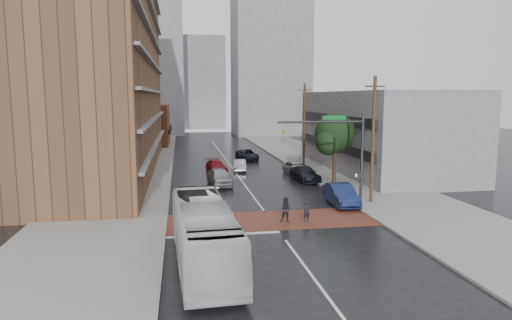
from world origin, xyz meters
TOP-DOWN VIEW (x-y plane):
  - ground at (0.00, 0.00)m, footprint 160.00×160.00m
  - crosswalk at (0.00, 0.50)m, footprint 14.00×5.00m
  - sidewalk_west at (-11.50, 25.00)m, footprint 9.00×90.00m
  - sidewalk_east at (11.50, 25.00)m, footprint 9.00×90.00m
  - apartment_block at (-14.00, 24.00)m, footprint 10.00×44.00m
  - storefront_west at (-12.00, 54.00)m, footprint 8.00×16.00m
  - building_east at (16.50, 20.00)m, footprint 11.00×26.00m
  - distant_tower_west at (-14.00, 78.00)m, footprint 18.00×16.00m
  - distant_tower_east at (14.00, 72.00)m, footprint 16.00×14.00m
  - distant_tower_center at (0.00, 95.00)m, footprint 12.00×10.00m
  - street_tree at (8.52, 12.03)m, footprint 4.20×4.10m
  - signal_mast at (5.85, 2.50)m, footprint 6.50×0.30m
  - utility_pole_near at (8.80, 4.00)m, footprint 1.60×0.26m
  - utility_pole_far at (8.80, 24.00)m, footprint 1.60×0.26m
  - transit_bus at (-4.94, -6.98)m, footprint 3.23×11.54m
  - pedestrian_a at (2.33, -0.25)m, footprint 0.62×0.51m
  - pedestrian_b at (0.92, -0.23)m, footprint 1.00×0.87m
  - car_travel_a at (-2.40, 13.45)m, footprint 2.38×4.97m
  - car_travel_b at (0.61, 21.57)m, footprint 1.72×4.02m
  - car_travel_c at (-2.08, 21.36)m, footprint 2.53×4.76m
  - suv_travel at (2.78, 30.53)m, footprint 2.84×5.29m
  - car_parked_near at (6.30, 4.00)m, footprint 1.94×5.02m
  - car_parked_mid at (6.30, 14.47)m, footprint 2.53×5.12m
  - car_parked_far at (6.30, 18.20)m, footprint 2.42×4.63m

SIDE VIEW (x-z plane):
  - ground at x=0.00m, z-range 0.00..0.00m
  - crosswalk at x=0.00m, z-range 0.00..0.02m
  - sidewalk_west at x=-11.50m, z-range 0.00..0.15m
  - sidewalk_east at x=11.50m, z-range 0.00..0.15m
  - car_travel_b at x=0.61m, z-range 0.00..1.29m
  - car_travel_c at x=-2.08m, z-range 0.00..1.31m
  - suv_travel at x=2.78m, z-range 0.00..1.41m
  - car_parked_mid at x=6.30m, z-range 0.00..1.43m
  - pedestrian_a at x=2.33m, z-range 0.00..1.46m
  - car_parked_far at x=6.30m, z-range 0.00..1.50m
  - car_parked_near at x=6.30m, z-range 0.00..1.63m
  - car_travel_a at x=-2.40m, z-range 0.00..1.64m
  - pedestrian_b at x=0.92m, z-range 0.00..1.73m
  - transit_bus at x=-4.94m, z-range 0.00..3.18m
  - storefront_west at x=-12.00m, z-range 0.00..7.00m
  - building_east at x=16.50m, z-range 0.00..9.00m
  - signal_mast at x=5.85m, z-range 1.13..8.33m
  - street_tree at x=8.52m, z-range 1.28..8.18m
  - utility_pole_near at x=8.80m, z-range 0.14..10.14m
  - utility_pole_far at x=8.80m, z-range 0.14..10.14m
  - distant_tower_center at x=0.00m, z-range 0.00..24.00m
  - apartment_block at x=-14.00m, z-range 0.00..28.00m
  - distant_tower_west at x=-14.00m, z-range 0.00..32.00m
  - distant_tower_east at x=14.00m, z-range 0.00..36.00m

